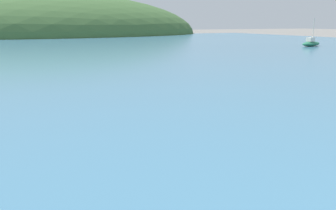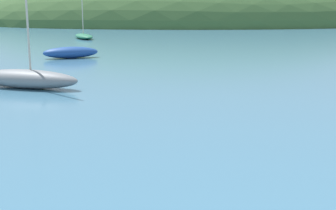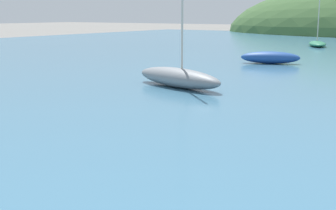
% 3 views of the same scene
% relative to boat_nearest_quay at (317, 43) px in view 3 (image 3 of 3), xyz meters
% --- Properties ---
extents(boat_nearest_quay, '(2.52, 3.92, 4.52)m').
position_rel_boat_nearest_quay_xyz_m(boat_nearest_quay, '(0.00, 0.00, 0.00)').
color(boat_nearest_quay, '#287551').
rests_on(boat_nearest_quay, water).
extents(boat_twin_mast, '(3.05, 1.87, 0.61)m').
position_rel_boat_nearest_quay_xyz_m(boat_twin_mast, '(1.59, -13.57, 0.08)').
color(boat_twin_mast, '#1E4793').
rests_on(boat_twin_mast, water).
extents(boat_far_right, '(4.04, 2.05, 4.97)m').
position_rel_boat_nearest_quay_xyz_m(boat_far_right, '(1.80, -22.46, 0.12)').
color(boat_far_right, gray).
rests_on(boat_far_right, water).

